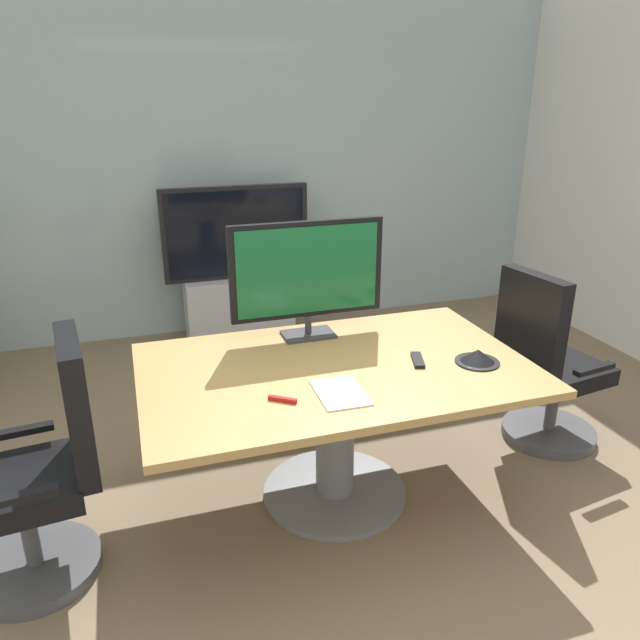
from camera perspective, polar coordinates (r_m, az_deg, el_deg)
name	(u,v)px	position (r m, az deg, el deg)	size (l,w,h in m)	color
ground_plane	(352,515)	(3.26, 3.05, -17.76)	(6.80, 6.80, 0.00)	#7A664C
wall_back_glass_partition	(234,160)	(5.35, -8.07, 14.66)	(5.80, 0.10, 2.95)	#9EB2B7
conference_table	(335,400)	(3.09, 1.45, -7.50)	(1.89, 1.19, 0.75)	#B2894C
office_chair_left	(45,482)	(2.94, -24.38, -13.64)	(0.62, 0.60, 1.09)	#4C4C51
office_chair_right	(546,373)	(3.85, 20.38, -4.70)	(0.62, 0.60, 1.09)	#4C4C51
tv_monitor	(307,273)	(3.25, -1.19, 4.44)	(0.84, 0.18, 0.64)	#333338
wall_display_unit	(239,289)	(5.21, -7.64, 2.89)	(1.20, 0.36, 1.31)	#B7BABC
conference_phone	(478,357)	(3.12, 14.55, -3.36)	(0.22, 0.22, 0.07)	black
remote_control	(418,360)	(3.08, 9.14, -3.71)	(0.05, 0.17, 0.02)	black
whiteboard_marker	(282,399)	(2.67, -3.54, -7.44)	(0.13, 0.02, 0.02)	red
paper_notepad	(340,393)	(2.74, 1.91, -6.82)	(0.21, 0.30, 0.01)	white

